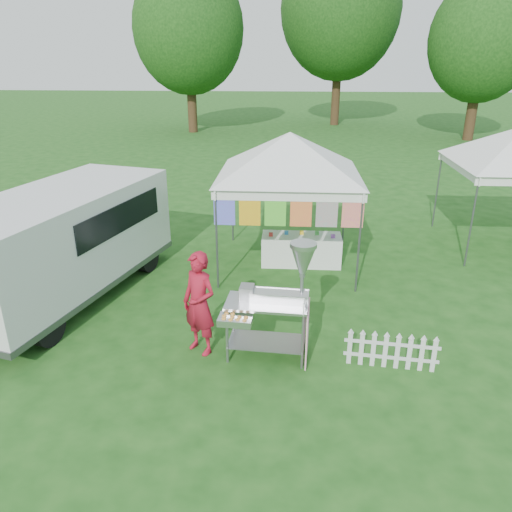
{
  "coord_description": "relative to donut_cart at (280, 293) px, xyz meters",
  "views": [
    {
      "loc": [
        -0.0,
        -7.25,
        4.54
      ],
      "look_at": [
        -0.57,
        1.17,
        1.1
      ],
      "focal_mm": 35.0,
      "sensor_mm": 36.0,
      "label": 1
    }
  ],
  "objects": [
    {
      "name": "tree_left",
      "position": [
        -5.91,
        24.42,
        4.68
      ],
      "size": [
        6.4,
        6.4,
        9.53
      ],
      "color": "#342413",
      "rests_on": "ground"
    },
    {
      "name": "picket_fence",
      "position": [
        1.73,
        -0.18,
        -0.86
      ],
      "size": [
        1.43,
        0.19,
        0.56
      ],
      "rotation": [
        0.0,
        0.0,
        -0.11
      ],
      "color": "silver",
      "rests_on": "ground"
    },
    {
      "name": "vendor",
      "position": [
        -1.28,
        0.11,
        -0.29
      ],
      "size": [
        0.75,
        0.69,
        1.72
      ],
      "primitive_type": "imported",
      "rotation": [
        0.0,
        0.0,
        -0.59
      ],
      "color": "maroon",
      "rests_on": "ground"
    },
    {
      "name": "canopy_main",
      "position": [
        0.09,
        3.91,
        1.83
      ],
      "size": [
        4.24,
        4.24,
        3.45
      ],
      "color": "#59595E",
      "rests_on": "ground"
    },
    {
      "name": "tree_mid",
      "position": [
        3.09,
        28.42,
        5.98
      ],
      "size": [
        7.6,
        7.6,
        11.52
      ],
      "color": "#342413",
      "rests_on": "ground"
    },
    {
      "name": "tree_right",
      "position": [
        10.09,
        22.42,
        4.03
      ],
      "size": [
        5.6,
        5.6,
        8.42
      ],
      "color": "#342413",
      "rests_on": "ground"
    },
    {
      "name": "donut_cart",
      "position": [
        0.0,
        0.0,
        0.0
      ],
      "size": [
        1.46,
        0.91,
        1.96
      ],
      "rotation": [
        0.0,
        0.0,
        -0.07
      ],
      "color": "gray",
      "rests_on": "ground"
    },
    {
      "name": "cargo_van",
      "position": [
        -4.26,
        2.04,
        -0.01
      ],
      "size": [
        3.28,
        5.45,
        2.12
      ],
      "rotation": [
        0.0,
        0.0,
        -0.26
      ],
      "color": "silver",
      "rests_on": "ground"
    },
    {
      "name": "display_table",
      "position": [
        0.41,
        3.89,
        -0.81
      ],
      "size": [
        1.8,
        0.7,
        0.69
      ],
      "primitive_type": "cube",
      "color": "white",
      "rests_on": "ground"
    },
    {
      "name": "ground",
      "position": [
        0.09,
        0.42,
        -1.15
      ],
      "size": [
        120.0,
        120.0,
        0.0
      ],
      "primitive_type": "plane",
      "color": "#1A4A15",
      "rests_on": "ground"
    }
  ]
}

